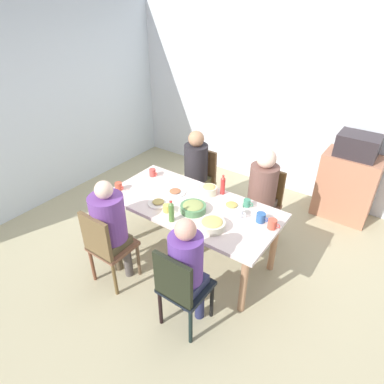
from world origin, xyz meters
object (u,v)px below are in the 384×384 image
chair_0 (263,201)px  cup_7 (247,203)px  dining_table (192,210)px  bowl_2 (209,190)px  plate_1 (158,203)px  side_cabinet (346,187)px  plate_0 (232,206)px  cup_1 (119,186)px  cup_3 (240,213)px  microwave (358,145)px  cup_2 (167,208)px  person_3 (196,167)px  bottle_1 (171,212)px  chair_3 (199,179)px  person_2 (110,223)px  chair_1 (181,287)px  bowl_1 (212,224)px  person_0 (262,188)px  cup_5 (261,218)px  bowl_0 (193,207)px  cup_0 (272,224)px  cup_6 (153,173)px  person_1 (187,264)px  cup_4 (198,186)px  bottle_0 (223,185)px  plate_2 (175,192)px  chair_2 (106,245)px

chair_0 → cup_7: (0.03, -0.52, 0.26)m
dining_table → bowl_2: bearing=83.1°
plate_1 → side_cabinet: (1.47, 2.07, -0.30)m
plate_0 → bowl_2: size_ratio=1.30×
cup_1 → cup_3: bearing=14.1°
cup_7 → microwave: microwave is taller
cup_2 → cup_3: cup_3 is taller
person_3 → microwave: size_ratio=2.52×
bowl_2 → bottle_1: 0.64m
chair_3 → person_2: bearing=-90.0°
dining_table → person_3: size_ratio=1.55×
chair_1 → bowl_1: 0.66m
person_0 → cup_5: (0.26, -0.59, 0.04)m
person_3 → chair_0: bearing=5.5°
chair_3 → cup_3: 1.25m
bowl_0 → microwave: bearing=61.0°
person_2 → person_0: bearing=57.5°
cup_0 → person_0: bearing=122.4°
cup_6 → cup_2: bearing=-38.0°
chair_0 → person_1: 1.57m
microwave → bowl_2: bearing=-125.7°
plate_0 → bottle_1: bottle_1 is taller
cup_0 → cup_4: (-0.98, 0.16, -0.00)m
plate_0 → cup_2: bearing=-137.3°
dining_table → cup_7: bearing=31.5°
dining_table → chair_0: size_ratio=2.08×
person_2 → person_1: bearing=0.1°
cup_6 → microwave: size_ratio=0.24×
chair_0 → cup_5: 0.78m
person_1 → bowl_2: 1.10m
plate_1 → bowl_2: bowl_2 is taller
person_3 → cup_2: bearing=-71.2°
chair_1 → bottle_0: (-0.31, 1.19, 0.33)m
bowl_2 → plate_2: bearing=-146.2°
bottle_0 → cup_1: bearing=-148.6°
dining_table → cup_7: 0.59m
person_3 → cup_5: size_ratio=9.61×
cup_0 → cup_6: bearing=176.0°
person_2 → cup_7: size_ratio=10.90×
person_3 → bowl_1: 1.29m
chair_3 → cup_5: (1.20, -0.68, 0.27)m
chair_2 → cup_1: 0.74m
cup_3 → cup_6: cup_6 is taller
chair_2 → cup_5: 1.56m
person_2 → cup_5: 1.48m
dining_table → cup_2: (-0.13, -0.26, 0.12)m
bottle_1 → chair_1: bearing=-45.3°
cup_6 → bottle_1: 0.96m
bottle_1 → microwave: (1.17, 2.23, 0.20)m
bowl_0 → side_cabinet: bearing=61.0°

